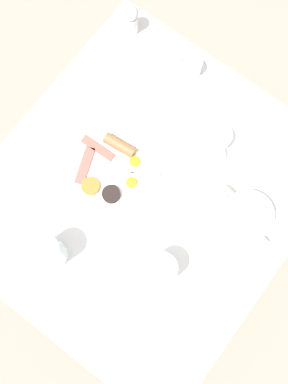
# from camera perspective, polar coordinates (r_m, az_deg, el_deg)

# --- Properties ---
(ground_plane) EXTENTS (8.00, 8.00, 0.00)m
(ground_plane) POSITION_cam_1_polar(r_m,az_deg,el_deg) (1.96, -0.00, -4.71)
(ground_plane) COLOR gray
(table) EXTENTS (0.82, 0.90, 0.74)m
(table) POSITION_cam_1_polar(r_m,az_deg,el_deg) (1.32, -0.00, -1.00)
(table) COLOR silver
(table) RESTS_ON ground_plane
(breakfast_plate) EXTENTS (0.27, 0.27, 0.04)m
(breakfast_plate) POSITION_cam_1_polar(r_m,az_deg,el_deg) (1.24, -4.09, 2.89)
(breakfast_plate) COLOR white
(breakfast_plate) RESTS_ON table
(teapot_near) EXTENTS (0.20, 0.13, 0.11)m
(teapot_near) POSITION_cam_1_polar(r_m,az_deg,el_deg) (1.21, 12.74, -3.06)
(teapot_near) COLOR white
(teapot_near) RESTS_ON table
(teacup_with_saucer_left) EXTENTS (0.15, 0.15, 0.06)m
(teacup_with_saucer_left) POSITION_cam_1_polar(r_m,az_deg,el_deg) (1.27, 9.15, 6.70)
(teacup_with_saucer_left) COLOR white
(teacup_with_saucer_left) RESTS_ON table
(water_glass_tall) EXTENTS (0.08, 0.08, 0.11)m
(water_glass_tall) POSITION_cam_1_polar(r_m,az_deg,el_deg) (1.15, 2.19, -9.76)
(water_glass_tall) COLOR white
(water_glass_tall) RESTS_ON table
(water_glass_short) EXTENTS (0.08, 0.08, 0.14)m
(water_glass_short) POSITION_cam_1_polar(r_m,az_deg,el_deg) (1.17, -12.05, -7.49)
(water_glass_short) COLOR white
(water_glass_short) RESTS_ON table
(creamer_jug) EXTENTS (0.08, 0.06, 0.06)m
(creamer_jug) POSITION_cam_1_polar(r_m,az_deg,el_deg) (1.34, 6.09, 15.61)
(creamer_jug) COLOR white
(creamer_jug) RESTS_ON table
(pepper_grinder) EXTENTS (0.05, 0.05, 0.11)m
(pepper_grinder) POSITION_cam_1_polar(r_m,az_deg,el_deg) (1.38, -1.71, 21.11)
(pepper_grinder) COLOR #BCBCC1
(pepper_grinder) RESTS_ON table
(napkin_folded) EXTENTS (0.17, 0.14, 0.01)m
(napkin_folded) POSITION_cam_1_polar(r_m,az_deg,el_deg) (1.35, -4.28, 14.30)
(napkin_folded) COLOR white
(napkin_folded) RESTS_ON table
(fork_by_plate) EXTENTS (0.09, 0.16, 0.00)m
(fork_by_plate) POSITION_cam_1_polar(r_m,az_deg,el_deg) (1.22, 0.48, -20.46)
(fork_by_plate) COLOR silver
(fork_by_plate) RESTS_ON table
(knife_by_plate) EXTENTS (0.14, 0.17, 0.00)m
(knife_by_plate) POSITION_cam_1_polar(r_m,az_deg,el_deg) (1.28, -17.39, -3.80)
(knife_by_plate) COLOR silver
(knife_by_plate) RESTS_ON table
(spoon_for_tea) EXTENTS (0.04, 0.16, 0.00)m
(spoon_for_tea) POSITION_cam_1_polar(r_m,az_deg,el_deg) (1.22, -6.97, -14.53)
(spoon_for_tea) COLOR silver
(spoon_for_tea) RESTS_ON table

